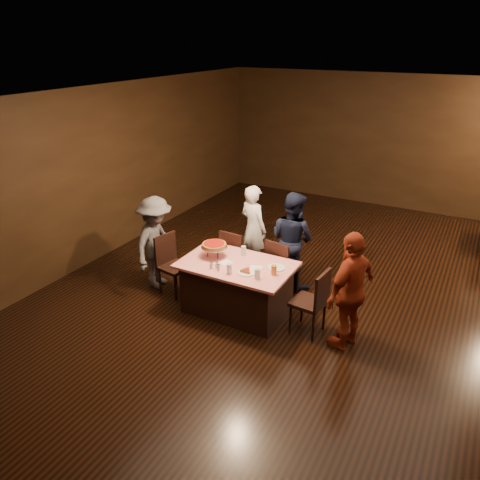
% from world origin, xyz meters
% --- Properties ---
extents(room, '(10.00, 10.04, 3.02)m').
position_xyz_m(room, '(0.00, 0.01, 2.14)').
color(room, black).
rests_on(room, ground).
extents(main_table, '(1.60, 1.00, 0.77)m').
position_xyz_m(main_table, '(-0.92, -0.75, 0.39)').
color(main_table, red).
rests_on(main_table, ground).
extents(chair_far_left, '(0.45, 0.45, 0.95)m').
position_xyz_m(chair_far_left, '(-1.32, 0.00, 0.47)').
color(chair_far_left, black).
rests_on(chair_far_left, ground).
extents(chair_far_right, '(0.49, 0.49, 0.95)m').
position_xyz_m(chair_far_right, '(-0.52, 0.00, 0.47)').
color(chair_far_right, black).
rests_on(chair_far_right, ground).
extents(chair_end_left, '(0.49, 0.49, 0.95)m').
position_xyz_m(chair_end_left, '(-2.02, -0.75, 0.47)').
color(chair_end_left, black).
rests_on(chair_end_left, ground).
extents(chair_end_right, '(0.46, 0.46, 0.95)m').
position_xyz_m(chair_end_right, '(0.18, -0.75, 0.47)').
color(chair_end_right, black).
rests_on(chair_end_right, ground).
extents(diner_white_jacket, '(0.65, 0.53, 1.52)m').
position_xyz_m(diner_white_jacket, '(-1.31, 0.55, 0.76)').
color(diner_white_jacket, white).
rests_on(diner_white_jacket, ground).
extents(diner_navy_hoodie, '(0.89, 0.78, 1.56)m').
position_xyz_m(diner_navy_hoodie, '(-0.55, 0.40, 0.78)').
color(diner_navy_hoodie, black).
rests_on(diner_navy_hoodie, ground).
extents(diner_grey_knit, '(0.65, 1.02, 1.51)m').
position_xyz_m(diner_grey_knit, '(-2.41, -0.67, 0.75)').
color(diner_grey_knit, '#505154').
rests_on(diner_grey_knit, ground).
extents(diner_red_shirt, '(0.66, 1.01, 1.60)m').
position_xyz_m(diner_red_shirt, '(0.74, -0.78, 0.80)').
color(diner_red_shirt, maroon).
rests_on(diner_red_shirt, ground).
extents(pizza_stand, '(0.38, 0.38, 0.22)m').
position_xyz_m(pizza_stand, '(-1.32, -0.70, 0.95)').
color(pizza_stand, black).
rests_on(pizza_stand, main_table).
extents(plate_with_slice, '(0.25, 0.25, 0.06)m').
position_xyz_m(plate_with_slice, '(-0.67, -0.93, 0.80)').
color(plate_with_slice, white).
rests_on(plate_with_slice, main_table).
extents(plate_empty, '(0.25, 0.25, 0.01)m').
position_xyz_m(plate_empty, '(-0.37, -0.60, 0.78)').
color(plate_empty, white).
rests_on(plate_empty, main_table).
extents(glass_front_left, '(0.08, 0.08, 0.14)m').
position_xyz_m(glass_front_left, '(-0.87, -1.05, 0.84)').
color(glass_front_left, silver).
rests_on(glass_front_left, main_table).
extents(glass_front_right, '(0.08, 0.08, 0.14)m').
position_xyz_m(glass_front_right, '(-0.47, -1.00, 0.84)').
color(glass_front_right, silver).
rests_on(glass_front_right, main_table).
extents(glass_amber, '(0.08, 0.08, 0.14)m').
position_xyz_m(glass_amber, '(-0.32, -0.80, 0.84)').
color(glass_amber, '#BF7F26').
rests_on(glass_amber, main_table).
extents(glass_back, '(0.08, 0.08, 0.14)m').
position_xyz_m(glass_back, '(-0.97, -0.45, 0.84)').
color(glass_back, silver).
rests_on(glass_back, main_table).
extents(condiments, '(0.17, 0.10, 0.09)m').
position_xyz_m(condiments, '(-1.10, -1.03, 0.82)').
color(condiments, silver).
rests_on(condiments, main_table).
extents(napkin_center, '(0.19, 0.19, 0.01)m').
position_xyz_m(napkin_center, '(-0.62, -0.75, 0.77)').
color(napkin_center, white).
rests_on(napkin_center, main_table).
extents(napkin_left, '(0.21, 0.21, 0.01)m').
position_xyz_m(napkin_left, '(-1.07, -0.80, 0.77)').
color(napkin_left, white).
rests_on(napkin_left, main_table).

